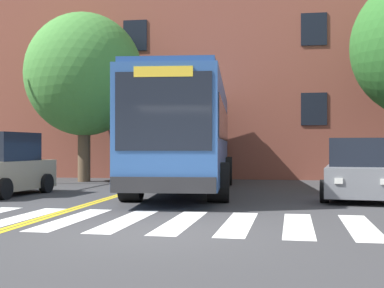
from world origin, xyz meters
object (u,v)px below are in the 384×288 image
city_bus (187,133)px  car_tan_near_lane (0,167)px  car_grey_far_lane (360,171)px  car_black_behind_bus (246,159)px  street_tree_curbside_small (84,75)px

city_bus → car_tan_near_lane: (-5.26, -2.56, -1.06)m
car_grey_far_lane → car_tan_near_lane: bearing=-176.2°
car_tan_near_lane → car_black_behind_bus: 14.39m
car_grey_far_lane → street_tree_curbside_small: 12.23m
car_black_behind_bus → street_tree_curbside_small: street_tree_curbside_small is taller
city_bus → car_grey_far_lane: (5.24, -1.86, -1.14)m
car_tan_near_lane → city_bus: bearing=26.0°
car_grey_far_lane → car_black_behind_bus: bearing=108.1°
street_tree_curbside_small → car_tan_near_lane: bearing=-92.3°
car_black_behind_bus → car_tan_near_lane: bearing=-117.0°
city_bus → car_grey_far_lane: 5.67m
car_grey_far_lane → car_black_behind_bus: (-3.95, 12.12, 0.04)m
car_tan_near_lane → street_tree_curbside_small: bearing=87.7°
car_tan_near_lane → car_black_behind_bus: (6.54, 12.82, -0.04)m
car_grey_far_lane → city_bus: bearing=160.5°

